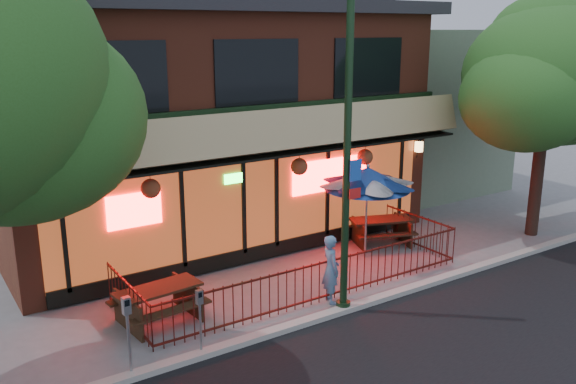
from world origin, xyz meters
The scene contains 13 objects.
ground centered at (0.00, 0.00, 0.00)m, with size 80.00×80.00×0.00m, color gray.
curb centered at (0.00, -0.50, 0.06)m, with size 80.00×0.25×0.12m, color #999993.
restaurant_building centered at (0.00, 7.11, 4.13)m, with size 12.96×9.49×8.05m.
neighbor_building centered at (9.00, 7.70, 3.00)m, with size 6.00×7.00×6.00m, color slate.
patio_fence centered at (0.00, 0.50, 0.63)m, with size 8.44×2.62×1.00m.
street_light centered at (0.00, -0.40, 3.15)m, with size 0.43×0.32×7.00m.
street_tree_right centered at (8.04, 0.59, 4.96)m, with size 4.80×4.80×7.02m.
picnic_table_left centered at (-3.60, 1.35, 0.50)m, with size 1.91×1.53×0.77m.
picnic_table_right centered at (3.60, 2.40, 0.49)m, with size 2.12×1.88×0.75m.
patio_umbrella centered at (2.50, 1.80, 2.23)m, with size 2.29×2.29×2.61m.
pedestrian centered at (0.02, 0.10, 0.80)m, with size 0.58×0.38×1.60m, color #547EA8.
parking_meter_near centered at (-3.47, -0.42, 0.91)m, with size 0.13×0.12×1.34m.
parking_meter_far centered at (-4.85, -0.40, 1.05)m, with size 0.15×0.13×1.55m.
Camera 1 is at (-7.86, -10.05, 6.05)m, focal length 38.00 mm.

